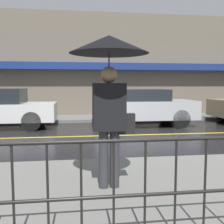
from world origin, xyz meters
TOP-DOWN VIEW (x-y plane):
  - ground_plane at (0.00, 0.00)m, footprint 80.00×80.00m
  - sidewalk_near at (0.00, -4.68)m, footprint 28.00×3.12m
  - sidewalk_far at (0.00, 4.17)m, footprint 28.00×2.11m
  - lane_marking at (0.00, 0.00)m, footprint 25.20×0.12m
  - building_storefront at (0.00, 5.35)m, footprint 28.00×0.85m
  - railing_foreground at (0.00, -5.99)m, footprint 12.00×0.04m
  - pedestrian at (-0.80, -4.65)m, footprint 1.13×1.13m
  - car_silver at (1.40, 2.05)m, footprint 4.12×1.85m

SIDE VIEW (x-z plane):
  - ground_plane at x=0.00m, z-range 0.00..0.00m
  - lane_marking at x=0.00m, z-range 0.00..0.01m
  - sidewalk_near at x=0.00m, z-range 0.00..0.13m
  - sidewalk_far at x=0.00m, z-range 0.00..0.13m
  - railing_foreground at x=0.00m, z-range 0.25..1.25m
  - car_silver at x=1.40m, z-range 0.03..1.51m
  - pedestrian at x=-0.80m, z-range 0.78..2.99m
  - building_storefront at x=0.00m, z-range -0.01..5.35m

